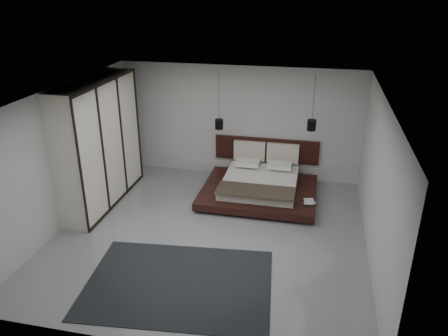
% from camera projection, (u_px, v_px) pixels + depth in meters
% --- Properties ---
extents(floor, '(6.00, 6.00, 0.00)m').
position_uv_depth(floor, '(210.00, 233.00, 8.68)').
color(floor, gray).
rests_on(floor, ground).
extents(ceiling, '(6.00, 6.00, 0.00)m').
position_uv_depth(ceiling, '(208.00, 95.00, 7.58)').
color(ceiling, white).
rests_on(ceiling, wall_back).
extents(wall_back, '(6.00, 0.00, 6.00)m').
position_uv_depth(wall_back, '(239.00, 122.00, 10.83)').
color(wall_back, beige).
rests_on(wall_back, floor).
extents(wall_front, '(6.00, 0.00, 6.00)m').
position_uv_depth(wall_front, '(151.00, 262.00, 5.44)').
color(wall_front, beige).
rests_on(wall_front, floor).
extents(wall_left, '(0.00, 6.00, 6.00)m').
position_uv_depth(wall_left, '(64.00, 156.00, 8.72)').
color(wall_left, beige).
rests_on(wall_left, floor).
extents(wall_right, '(0.00, 6.00, 6.00)m').
position_uv_depth(wall_right, '(377.00, 184.00, 7.54)').
color(wall_right, beige).
rests_on(wall_right, floor).
extents(lattice_screen, '(0.05, 0.90, 2.60)m').
position_uv_depth(lattice_screen, '(119.00, 125.00, 10.95)').
color(lattice_screen, black).
rests_on(lattice_screen, floor).
extents(bed, '(2.59, 2.31, 1.04)m').
position_uv_depth(bed, '(260.00, 184.00, 10.16)').
color(bed, black).
rests_on(bed, floor).
extents(book_lower, '(0.28, 0.33, 0.03)m').
position_uv_depth(book_lower, '(305.00, 202.00, 9.39)').
color(book_lower, '#99724C').
rests_on(book_lower, bed).
extents(book_upper, '(0.20, 0.27, 0.02)m').
position_uv_depth(book_upper, '(304.00, 201.00, 9.36)').
color(book_upper, '#99724C').
rests_on(book_upper, book_lower).
extents(pendant_left, '(0.19, 0.19, 1.37)m').
position_uv_depth(pendant_left, '(219.00, 124.00, 10.21)').
color(pendant_left, black).
rests_on(pendant_left, ceiling).
extents(pendant_right, '(0.20, 0.20, 1.26)m').
position_uv_depth(pendant_right, '(312.00, 125.00, 9.75)').
color(pendant_right, black).
rests_on(pendant_right, ceiling).
extents(wardrobe, '(0.66, 2.82, 2.77)m').
position_uv_depth(wardrobe, '(99.00, 143.00, 9.47)').
color(wardrobe, silver).
rests_on(wardrobe, floor).
extents(rug, '(3.25, 2.47, 0.01)m').
position_uv_depth(rug, '(179.00, 283.00, 7.24)').
color(rug, black).
rests_on(rug, floor).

